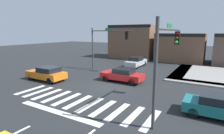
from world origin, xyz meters
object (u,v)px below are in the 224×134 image
(traffic_signal_southeast, at_px, (167,51))
(car_teal, at_px, (221,107))
(traffic_signal_northwest, at_px, (107,41))
(car_silver, at_px, (136,62))
(car_orange, at_px, (47,73))
(car_red, at_px, (123,75))

(traffic_signal_southeast, height_order, car_teal, traffic_signal_southeast)
(traffic_signal_northwest, distance_m, car_teal, 15.32)
(car_teal, height_order, car_silver, car_silver)
(traffic_signal_southeast, distance_m, car_orange, 13.24)
(traffic_signal_northwest, relative_size, car_orange, 1.34)
(traffic_signal_northwest, xyz_separation_m, car_red, (4.12, -3.62, -3.21))
(traffic_signal_northwest, relative_size, car_teal, 1.40)
(car_silver, bearing_deg, traffic_signal_southeast, 29.17)
(car_red, distance_m, car_orange, 8.03)
(car_red, distance_m, car_teal, 9.61)
(car_red, bearing_deg, car_orange, -153.50)
(car_red, relative_size, car_orange, 0.98)
(car_red, xyz_separation_m, car_silver, (-1.99, 8.37, 0.00))
(car_orange, height_order, car_silver, car_orange)
(traffic_signal_northwest, relative_size, car_red, 1.36)
(car_orange, bearing_deg, traffic_signal_southeast, 172.94)
(traffic_signal_southeast, xyz_separation_m, car_teal, (3.09, 0.98, -3.25))
(traffic_signal_southeast, distance_m, car_teal, 4.60)
(car_orange, bearing_deg, car_teal, 177.83)
(car_silver, bearing_deg, car_teal, 40.31)
(traffic_signal_northwest, height_order, car_orange, traffic_signal_northwest)
(traffic_signal_northwest, bearing_deg, car_teal, -31.40)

